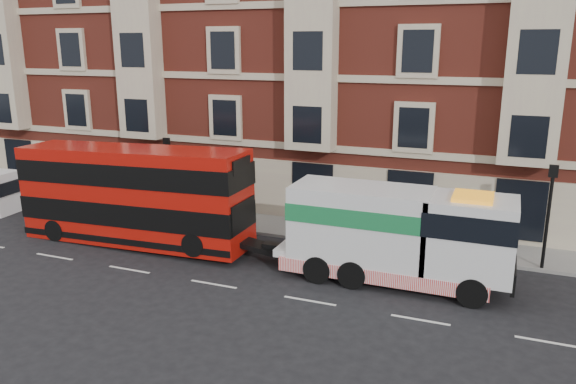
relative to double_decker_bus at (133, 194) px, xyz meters
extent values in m
plane|color=black|center=(5.68, -2.82, -2.41)|extent=(120.00, 120.00, 0.00)
cube|color=slate|center=(5.68, 4.68, -2.34)|extent=(90.00, 3.00, 0.15)
cube|color=maroon|center=(6.18, 12.18, 6.59)|extent=(45.00, 12.00, 18.00)
cylinder|color=black|center=(-0.32, 3.38, -0.26)|extent=(0.14, 0.14, 4.00)
cube|color=black|center=(-0.32, 3.38, 1.84)|extent=(0.35, 0.15, 0.50)
cylinder|color=black|center=(17.68, 3.38, -0.26)|extent=(0.14, 0.14, 4.00)
cube|color=black|center=(17.68, 3.38, 1.84)|extent=(0.35, 0.15, 0.50)
cube|color=#AE1109|center=(0.00, 0.00, -0.06)|extent=(11.22, 2.50, 4.41)
cube|color=black|center=(0.00, 0.00, -0.71)|extent=(11.26, 2.56, 1.05)
cube|color=black|center=(0.00, 0.00, 1.09)|extent=(11.26, 2.56, 1.00)
cylinder|color=black|center=(-3.81, -1.13, -1.89)|extent=(1.04, 0.32, 1.04)
cylinder|color=black|center=(-3.81, 1.13, -1.89)|extent=(1.04, 0.32, 1.04)
cylinder|color=black|center=(3.81, -1.13, -1.59)|extent=(1.04, 0.32, 1.04)
cylinder|color=black|center=(3.81, 1.13, -1.59)|extent=(1.04, 0.32, 1.04)
cube|color=silver|center=(12.00, 0.00, -1.46)|extent=(9.01, 2.30, 0.30)
cube|color=silver|center=(14.90, 0.00, -0.16)|extent=(3.20, 2.50, 2.90)
cube|color=silver|center=(10.80, 0.00, -0.11)|extent=(5.41, 2.50, 2.90)
cube|color=#186F3B|center=(10.80, 0.00, 0.39)|extent=(5.46, 2.54, 0.70)
cube|color=red|center=(11.80, 0.00, -1.81)|extent=(8.01, 2.56, 0.55)
cylinder|color=black|center=(15.20, -1.13, -1.86)|extent=(1.10, 0.35, 1.10)
cylinder|color=black|center=(15.20, 1.13, -1.86)|extent=(1.10, 0.35, 1.10)
cylinder|color=black|center=(10.80, -1.13, -1.86)|extent=(1.10, 0.40, 1.10)
cylinder|color=black|center=(10.80, 1.13, -1.86)|extent=(1.10, 0.40, 1.10)
cylinder|color=black|center=(9.40, -1.13, -1.86)|extent=(1.10, 0.40, 1.10)
cylinder|color=black|center=(9.40, 1.13, -1.86)|extent=(1.10, 0.40, 1.10)
cylinder|color=black|center=(-10.10, 2.18, -2.08)|extent=(0.69, 0.27, 0.68)
imported|color=#17232F|center=(0.07, 3.33, -1.35)|extent=(0.75, 0.58, 1.82)
camera|label=1|loc=(15.88, -20.64, 6.70)|focal=35.00mm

